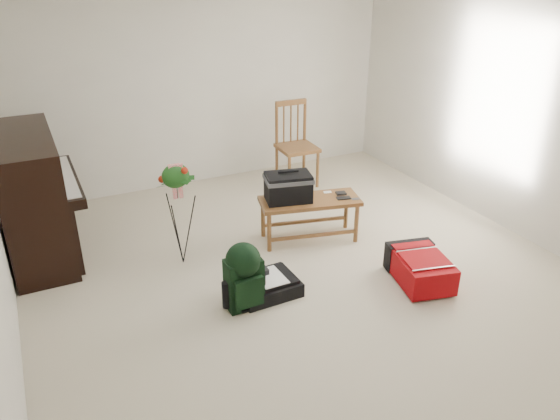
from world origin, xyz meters
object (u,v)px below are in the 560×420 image
red_suitcase (417,265)px  green_backpack (244,273)px  piano (35,199)px  black_duffel (267,285)px  dining_chair (296,145)px  flower_stand (179,215)px  bench (296,193)px

red_suitcase → green_backpack: green_backpack is taller
piano → black_duffel: size_ratio=2.72×
black_duffel → piano: bearing=134.8°
piano → black_duffel: (1.74, -1.68, -0.52)m
dining_chair → flower_stand: (-1.95, -1.32, -0.00)m
red_suitcase → green_backpack: size_ratio=1.20×
bench → green_backpack: bench is taller
piano → green_backpack: size_ratio=2.43×
black_duffel → flower_stand: size_ratio=0.51×
black_duffel → dining_chair: bearing=55.5°
piano → flower_stand: (1.22, -0.82, -0.07)m
dining_chair → green_backpack: size_ratio=1.75×
bench → green_backpack: 1.29m
bench → red_suitcase: (0.68, -1.16, -0.42)m
bench → red_suitcase: bench is taller
bench → green_backpack: bearing=-124.3°
dining_chair → green_backpack: (-1.69, -2.28, -0.19)m
piano → green_backpack: piano is taller
bench → flower_stand: bearing=-171.7°
bench → dining_chair: size_ratio=1.02×
dining_chair → red_suitcase: bearing=-89.1°
red_suitcase → dining_chair: bearing=101.9°
red_suitcase → green_backpack: bearing=-177.4°
green_backpack → flower_stand: bearing=105.2°
piano → bench: piano is taller
bench → flower_stand: flower_stand is taller
dining_chair → green_backpack: bearing=-124.2°
bench → dining_chair: bearing=76.0°
dining_chair → red_suitcase: (-0.06, -2.59, -0.38)m
piano → green_backpack: 2.33m
piano → bench: bearing=-21.1°
bench → dining_chair: dining_chair is taller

